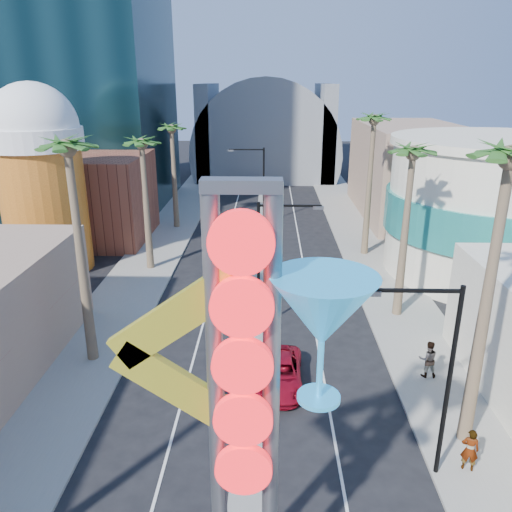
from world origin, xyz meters
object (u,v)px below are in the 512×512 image
(red_pickup, at_px, (280,373))
(pedestrian_a, at_px, (470,450))
(neon_sign, at_px, (276,387))
(pedestrian_b, at_px, (428,359))

(red_pickup, distance_m, pedestrian_a, 9.27)
(neon_sign, height_order, pedestrian_a, neon_sign)
(pedestrian_a, bearing_deg, pedestrian_b, -76.24)
(neon_sign, distance_m, pedestrian_b, 15.45)
(neon_sign, distance_m, pedestrian_a, 11.15)
(red_pickup, xyz_separation_m, pedestrian_a, (7.25, -5.77, 0.38))
(red_pickup, distance_m, pedestrian_b, 7.63)
(red_pickup, relative_size, pedestrian_b, 2.48)
(red_pickup, bearing_deg, pedestrian_a, -36.89)
(neon_sign, bearing_deg, pedestrian_b, 55.83)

